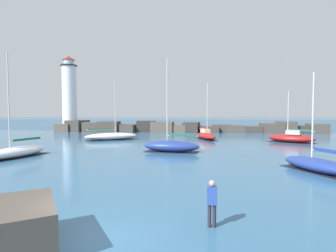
% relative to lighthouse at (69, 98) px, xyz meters
% --- Properties ---
extents(ground_plane, '(600.00, 600.00, 0.00)m').
position_rel_lighthouse_xyz_m(ground_plane, '(25.47, -50.60, -7.75)').
color(ground_plane, '#336084').
extents(open_sea_beyond, '(400.00, 116.00, 0.01)m').
position_rel_lighthouse_xyz_m(open_sea_beyond, '(25.47, 59.88, -7.75)').
color(open_sea_beyond, '#235175').
rests_on(open_sea_beyond, ground).
extents(breakwater_jetty, '(59.41, 6.64, 2.57)m').
position_rel_lighthouse_xyz_m(breakwater_jetty, '(25.40, -0.22, -6.73)').
color(breakwater_jetty, brown).
rests_on(breakwater_jetty, ground).
extents(lighthouse, '(4.31, 4.31, 17.41)m').
position_rel_lighthouse_xyz_m(lighthouse, '(0.00, 0.00, 0.00)').
color(lighthouse, gray).
rests_on(lighthouse, ground).
extents(sailboat_moored_0, '(3.98, 5.90, 7.20)m').
position_rel_lighthouse_xyz_m(sailboat_moored_0, '(37.54, -39.16, -7.22)').
color(sailboat_moored_0, navy).
rests_on(sailboat_moored_0, ground).
extents(sailboat_moored_1, '(8.43, 6.09, 9.13)m').
position_rel_lighthouse_xyz_m(sailboat_moored_1, '(15.81, -18.41, -7.17)').
color(sailboat_moored_1, silver).
rests_on(sailboat_moored_1, ground).
extents(sailboat_moored_2, '(6.56, 5.43, 7.36)m').
position_rel_lighthouse_xyz_m(sailboat_moored_2, '(42.81, -19.68, -7.08)').
color(sailboat_moored_2, maroon).
rests_on(sailboat_moored_2, ground).
extents(sailboat_moored_3, '(3.78, 7.13, 9.75)m').
position_rel_lighthouse_xyz_m(sailboat_moored_3, '(11.74, -35.41, -7.22)').
color(sailboat_moored_3, white).
rests_on(sailboat_moored_3, ground).
extents(sailboat_moored_4, '(6.40, 3.01, 10.15)m').
position_rel_lighthouse_xyz_m(sailboat_moored_4, '(26.32, -30.44, -7.09)').
color(sailboat_moored_4, navy).
rests_on(sailboat_moored_4, ground).
extents(sailboat_moored_5, '(3.74, 6.83, 9.03)m').
position_rel_lighthouse_xyz_m(sailboat_moored_5, '(30.78, -16.09, -7.12)').
color(sailboat_moored_5, maroon).
rests_on(sailboat_moored_5, ground).
extents(person_on_rocks, '(0.36, 0.23, 1.76)m').
position_rel_lighthouse_xyz_m(person_on_rocks, '(29.35, -49.13, -6.76)').
color(person_on_rocks, '#282833').
rests_on(person_on_rocks, ground).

